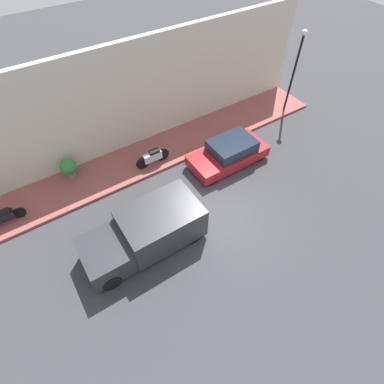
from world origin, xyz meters
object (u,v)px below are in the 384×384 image
Objects in this scene: motorcycle_black at (2,218)px; potted_plant at (68,167)px; delivery_van at (145,232)px; streetlamp at (296,64)px; scooter_silver at (153,157)px; parked_car at (229,153)px.

motorcycle_black is 1.69× the size of potted_plant.
delivery_van is 5.44m from potted_plant.
potted_plant is (1.52, 12.62, -2.22)m from streetlamp.
motorcycle_black is at bearing 88.69° from streetlamp.
potted_plant reaches higher than scooter_silver.
potted_plant is at bearing 69.75° from scooter_silver.
streetlamp reaches higher than parked_car.
potted_plant is (1.16, -3.25, 0.23)m from motorcycle_black.
delivery_van is 2.63× the size of motorcycle_black.
streetlamp is (-0.36, -15.88, 2.45)m from motorcycle_black.
delivery_van is 2.65× the size of scooter_silver.
parked_car is at bearing -101.30° from motorcycle_black.
delivery_van is (-2.06, 5.73, 0.25)m from parked_car.
parked_car is 2.22× the size of scooter_silver.
scooter_silver is at bearing 61.01° from parked_car.
motorcycle_black is at bearing 109.58° from potted_plant.
streetlamp is at bearing -90.93° from scooter_silver.
delivery_van is at bearing 108.38° from streetlamp.
scooter_silver is at bearing 89.07° from streetlamp.
parked_car is at bearing -114.52° from potted_plant.
parked_car is 6.10m from delivery_van.
motorcycle_black is (4.12, 4.58, -0.35)m from delivery_van.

